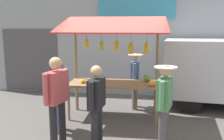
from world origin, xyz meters
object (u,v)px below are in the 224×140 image
(shopper_with_shopping_bag, at_px, (57,95))
(shopper_in_grey_tee, at_px, (60,92))
(shopper_in_striped_shirt, at_px, (164,100))
(vendor_with_sunhat, at_px, (135,77))
(shopper_with_ponytail, at_px, (97,101))
(market_stall, at_px, (116,56))

(shopper_with_shopping_bag, bearing_deg, shopper_in_grey_tee, 30.33)
(shopper_in_striped_shirt, bearing_deg, vendor_with_sunhat, 29.74)
(shopper_with_shopping_bag, distance_m, shopper_in_striped_shirt, 2.00)
(shopper_with_shopping_bag, xyz_separation_m, shopper_in_striped_shirt, (-1.99, -0.13, -0.07))
(vendor_with_sunhat, bearing_deg, shopper_with_ponytail, -13.39)
(vendor_with_sunhat, relative_size, shopper_with_shopping_bag, 0.90)
(shopper_with_shopping_bag, bearing_deg, vendor_with_sunhat, -13.84)
(shopper_with_ponytail, bearing_deg, shopper_in_striped_shirt, -78.13)
(shopper_in_striped_shirt, bearing_deg, shopper_with_ponytail, 109.42)
(shopper_with_ponytail, bearing_deg, shopper_in_grey_tee, 63.99)
(shopper_in_grey_tee, bearing_deg, shopper_with_shopping_bag, 177.76)
(market_stall, bearing_deg, shopper_with_shopping_bag, 61.63)
(market_stall, relative_size, shopper_with_ponytail, 1.60)
(vendor_with_sunhat, height_order, shopper_with_ponytail, shopper_with_ponytail)
(shopper_with_shopping_bag, height_order, shopper_with_ponytail, shopper_with_shopping_bag)
(shopper_in_striped_shirt, bearing_deg, market_stall, 49.17)
(shopper_with_shopping_bag, bearing_deg, shopper_with_ponytail, -73.04)
(market_stall, relative_size, vendor_with_sunhat, 1.63)
(shopper_with_ponytail, distance_m, shopper_in_striped_shirt, 1.24)
(vendor_with_sunhat, height_order, shopper_in_striped_shirt, shopper_in_striped_shirt)
(shopper_with_ponytail, relative_size, shopper_in_striped_shirt, 0.99)
(shopper_in_striped_shirt, height_order, shopper_in_grey_tee, shopper_in_striped_shirt)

